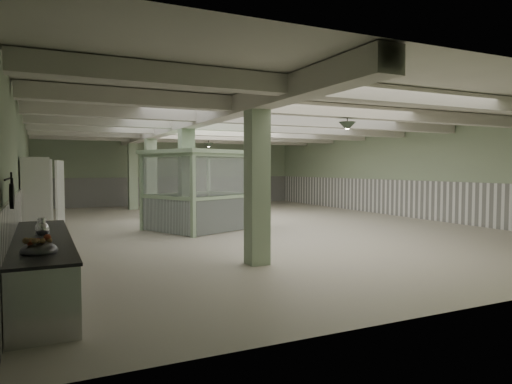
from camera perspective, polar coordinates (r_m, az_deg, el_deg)
name	(u,v)px	position (r m, az deg, el deg)	size (l,w,h in m)	color
floor	(248,225)	(16.01, -1.02, -4.16)	(20.00, 20.00, 0.00)	beige
ceiling	(248,122)	(15.96, -1.03, 8.77)	(14.00, 20.00, 0.02)	white
wall_back	(173,172)	(25.33, -10.39, 2.51)	(14.00, 0.02, 3.60)	#92A584
wall_left	(22,175)	(14.48, -27.17, 1.90)	(0.02, 20.00, 3.60)	#92A584
wall_right	(402,173)	(19.82, 17.77, 2.30)	(0.02, 20.00, 3.60)	#92A584
wainscot_left	(24,212)	(14.54, -26.98, -2.24)	(0.05, 19.90, 1.50)	white
wainscot_right	(401,198)	(19.84, 17.66, -0.74)	(0.05, 19.90, 1.50)	white
wainscot_back	(173,191)	(25.34, -10.35, 0.14)	(13.90, 0.05, 1.50)	white
girder	(177,125)	(15.09, -9.81, 8.23)	(0.45, 19.90, 0.40)	silver
beam_a	(404,96)	(9.67, 17.97, 11.34)	(13.90, 0.35, 0.32)	silver
beam_b	(331,110)	(11.60, 9.34, 10.02)	(13.90, 0.35, 0.32)	silver
beam_c	(282,120)	(13.72, 3.32, 8.96)	(13.90, 0.35, 0.32)	silver
beam_d	(248,127)	(15.95, -1.03, 8.13)	(13.90, 0.35, 0.32)	silver
beam_e	(222,132)	(18.25, -4.29, 7.47)	(13.90, 0.35, 0.32)	silver
beam_f	(202,136)	(20.59, -6.81, 6.95)	(13.90, 0.35, 0.32)	silver
beam_g	(186,139)	(22.97, -8.80, 6.52)	(13.90, 0.35, 0.32)	silver
column_a	(257,178)	(9.39, 0.14, 1.82)	(0.42, 0.42, 3.60)	#A6BF9A
column_b	(187,175)	(14.07, -8.66, 2.18)	(0.42, 0.42, 3.60)	#A6BF9A
column_c	(151,173)	(18.91, -13.01, 2.34)	(0.42, 0.42, 3.60)	#A6BF9A
column_d	(133,172)	(22.84, -15.16, 2.41)	(0.42, 0.42, 3.60)	#A6BF9A
hook_rail	(8,179)	(6.89, -28.60, 1.44)	(0.02, 0.02, 1.20)	black
pendant_front	(347,126)	(11.85, 11.34, 8.05)	(0.44, 0.44, 0.22)	#324131
pendant_mid	(255,139)	(16.58, -0.16, 6.65)	(0.44, 0.44, 0.22)	#324131
pendant_back	(209,145)	(21.21, -5.95, 5.84)	(0.44, 0.44, 0.22)	#324131
prep_counter	(42,265)	(8.06, -25.13, -8.25)	(0.84, 4.79, 0.91)	silver
pitcher_near	(42,227)	(8.04, -25.14, -4.01)	(0.21, 0.24, 0.30)	silver
pitcher_far	(40,226)	(8.42, -25.36, -3.91)	(0.17, 0.19, 0.25)	silver
veg_colander	(39,246)	(6.49, -25.50, -6.06)	(0.46, 0.46, 0.21)	#3E3E43
orange_bowl	(42,232)	(8.34, -25.14, -4.54)	(0.22, 0.22, 0.08)	#B2B2B7
skillet_near	(12,196)	(6.70, -28.22, -0.47)	(0.33, 0.33, 0.04)	black
skillet_far	(13,195)	(6.91, -28.13, -0.37)	(0.25, 0.25, 0.03)	black
walkin_cooler	(37,200)	(13.18, -25.66, -0.93)	(0.92, 2.53, 2.32)	white
guard_booth	(202,176)	(14.99, -6.81, 2.00)	(4.00, 3.76, 2.56)	#A5C39C
filing_cabinet	(253,204)	(15.77, -0.35, -1.54)	(0.48, 0.69, 1.49)	#575A4B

